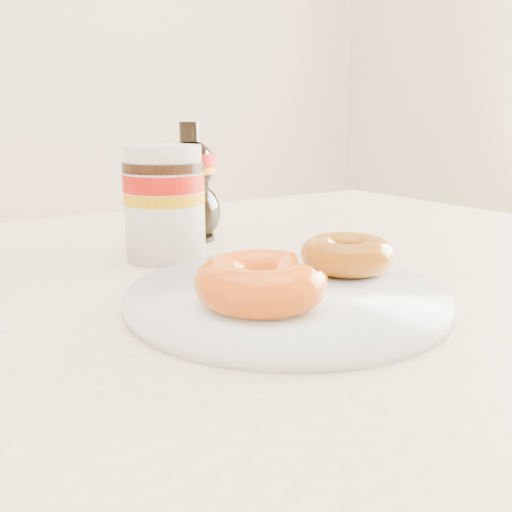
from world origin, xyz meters
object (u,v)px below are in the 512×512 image
dining_table (153,357)px  plate (286,296)px  nutella_jar (164,198)px  syrup_bottle (191,182)px  donut_whole (347,254)px  donut_bitten (261,282)px

dining_table → plate: plate is taller
dining_table → nutella_jar: size_ratio=10.44×
nutella_jar → syrup_bottle: bearing=45.9°
dining_table → plate: bearing=-60.6°
donut_whole → donut_bitten: bearing=-162.4°
dining_table → donut_bitten: bearing=-78.0°
plate → syrup_bottle: bearing=79.4°
plate → donut_bitten: 0.05m
nutella_jar → donut_bitten: bearing=-95.8°
donut_bitten → donut_whole: bearing=-4.3°
plate → donut_whole: size_ratio=3.09×
dining_table → syrup_bottle: bearing=50.5°
donut_bitten → nutella_jar: (0.02, 0.24, 0.04)m
plate → donut_whole: (0.09, 0.02, 0.02)m
donut_bitten → donut_whole: donut_bitten is taller
donut_whole → dining_table: bearing=145.2°
dining_table → syrup_bottle: size_ratio=8.78×
donut_bitten → syrup_bottle: 0.33m
donut_whole → syrup_bottle: 0.28m
dining_table → donut_bitten: 0.20m
plate → donut_bitten: (-0.04, -0.02, 0.03)m
plate → donut_bitten: bearing=-152.1°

